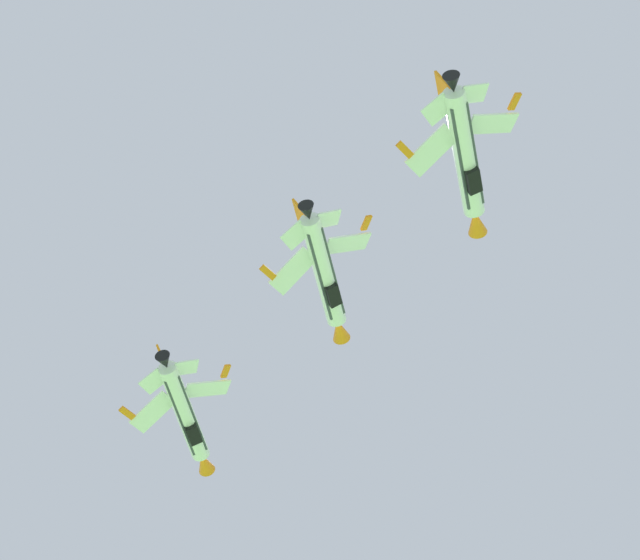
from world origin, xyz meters
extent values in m
cylinder|color=white|center=(-34.97, 90.99, 92.80)|extent=(2.16, 12.06, 1.70)
cube|color=#383D47|center=(-34.80, 91.00, 92.37)|extent=(1.88, 10.13, 0.90)
cone|color=orange|center=(-35.25, 98.14, 92.80)|extent=(1.65, 2.46, 1.56)
cone|color=black|center=(-34.71, 84.25, 92.80)|extent=(1.42, 1.65, 1.36)
ellipsoid|color=#192333|center=(-35.31, 93.62, 93.40)|extent=(1.55, 3.25, 1.43)
cube|color=black|center=(-34.76, 93.16, 92.05)|extent=(1.41, 2.25, 1.18)
cube|color=white|center=(-37.30, 89.18, 91.77)|extent=(4.41, 3.44, 1.72)
cube|color=orange|center=(-39.21, 87.99, 91.01)|extent=(1.24, 1.70, 0.43)
cube|color=white|center=(-32.45, 89.37, 93.68)|extent=(4.40, 3.65, 1.72)
cube|color=orange|center=(-30.45, 88.33, 94.45)|extent=(1.33, 1.69, 0.43)
cube|color=white|center=(-36.20, 85.84, 92.25)|extent=(2.56, 2.31, 0.95)
cube|color=white|center=(-33.36, 85.95, 93.36)|extent=(2.62, 2.41, 0.95)
cube|color=orange|center=(-35.45, 86.17, 94.49)|extent=(1.23, 2.64, 2.49)
cylinder|color=white|center=(-19.46, 79.70, 95.87)|extent=(2.16, 12.06, 1.70)
cube|color=#383D47|center=(-19.25, 79.71, 95.45)|extent=(1.85, 10.13, 1.02)
cone|color=orange|center=(-19.74, 86.85, 95.87)|extent=(1.65, 2.46, 1.56)
cone|color=black|center=(-19.21, 72.96, 95.87)|extent=(1.42, 1.65, 1.36)
ellipsoid|color=#192333|center=(-19.86, 82.33, 96.43)|extent=(1.60, 3.25, 1.48)
cube|color=black|center=(-19.17, 81.87, 95.15)|extent=(1.45, 2.25, 1.25)
cube|color=white|center=(-21.67, 77.90, 94.59)|extent=(4.27, 3.37, 2.11)
cube|color=orange|center=(-23.49, 76.71, 93.63)|extent=(1.24, 1.70, 0.47)
cube|color=white|center=(-17.04, 78.08, 96.99)|extent=(4.26, 3.56, 2.11)
cube|color=orange|center=(-15.14, 77.03, 97.96)|extent=(1.33, 1.69, 0.47)
cube|color=white|center=(-20.62, 74.55, 95.17)|extent=(2.48, 2.29, 1.15)
cube|color=white|center=(-17.92, 74.66, 96.57)|extent=(2.55, 2.38, 1.15)
cube|color=orange|center=(-20.11, 74.87, 97.47)|extent=(1.47, 2.65, 2.40)
cylinder|color=white|center=(-5.55, 68.04, 93.71)|extent=(2.16, 12.06, 1.70)
cube|color=#383D47|center=(-5.37, 68.04, 93.28)|extent=(1.87, 10.13, 0.95)
cone|color=orange|center=(-5.83, 75.18, 93.71)|extent=(1.65, 2.46, 1.56)
cone|color=black|center=(-5.30, 61.29, 93.71)|extent=(1.42, 1.65, 1.36)
ellipsoid|color=#192333|center=(-5.91, 70.66, 94.29)|extent=(1.57, 3.25, 1.45)
cube|color=black|center=(-5.31, 70.21, 92.97)|extent=(1.43, 2.25, 1.21)
cube|color=white|center=(-7.84, 66.23, 92.58)|extent=(4.36, 3.42, 1.87)
cube|color=orange|center=(-9.72, 65.04, 91.74)|extent=(1.24, 1.70, 0.44)
cube|color=white|center=(-3.06, 66.41, 94.68)|extent=(4.35, 3.62, 1.87)
cube|color=orange|center=(-1.10, 65.37, 95.52)|extent=(1.33, 1.69, 0.44)
cube|color=white|center=(-6.75, 62.89, 93.10)|extent=(2.53, 2.30, 1.03)
cube|color=white|center=(-3.96, 62.99, 94.32)|extent=(2.59, 2.40, 1.03)
cube|color=orange|center=(-6.09, 63.21, 95.37)|extent=(1.32, 2.64, 2.46)
camera|label=1|loc=(0.98, -7.54, 1.54)|focal=86.40mm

